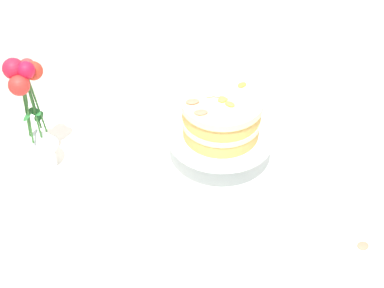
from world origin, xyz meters
name	(u,v)px	position (x,y,z in m)	size (l,w,h in m)	color
dining_table	(176,217)	(0.00, -0.03, 0.65)	(1.40, 1.00, 0.74)	white
linen_napkin	(219,160)	(0.16, 0.05, 0.74)	(0.32, 0.32, 0.00)	white
cake_stand	(220,138)	(0.16, 0.05, 0.82)	(0.29, 0.29, 0.10)	silver
layer_cake	(221,117)	(0.16, 0.05, 0.90)	(0.21, 0.21, 0.12)	tan
flower_vase	(33,118)	(-0.31, 0.20, 0.91)	(0.10, 0.11, 0.35)	silver
loose_petal_0	(363,246)	(0.37, -0.35, 0.74)	(0.03, 0.03, 0.01)	#E56B51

